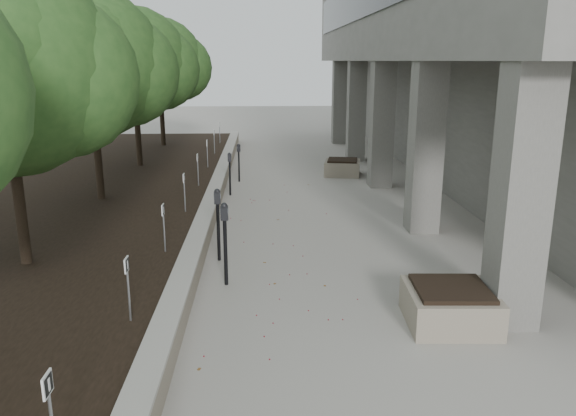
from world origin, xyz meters
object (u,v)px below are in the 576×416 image
object	(u,v)px
crabapple_tree_4	(135,87)
parking_meter_5	(239,163)
crabapple_tree_3	(93,96)
parking_meter_3	(218,225)
planter_front	(450,305)
crabapple_tree_2	(8,114)
parking_meter_2	(225,244)
planter_back	(342,167)
parking_meter_4	(230,174)
crabapple_tree_5	(160,82)

from	to	relation	value
crabapple_tree_4	parking_meter_5	xyz separation A→B (m)	(3.56, -1.09, -2.47)
crabapple_tree_3	parking_meter_3	distance (m)	5.73
crabapple_tree_3	planter_front	distance (m)	10.47
crabapple_tree_2	crabapple_tree_3	size ratio (longest dim) A/B	1.00
parking_meter_2	planter_front	size ratio (longest dim) A/B	1.18
crabapple_tree_2	crabapple_tree_3	bearing A→B (deg)	90.00
crabapple_tree_3	parking_meter_3	world-z (taller)	crabapple_tree_3
planter_back	crabapple_tree_2	bearing A→B (deg)	-126.21
crabapple_tree_3	parking_meter_4	xyz separation A→B (m)	(3.36, 1.91, -2.46)
crabapple_tree_5	parking_meter_2	size ratio (longest dim) A/B	3.48
parking_meter_2	planter_front	xyz separation A→B (m)	(3.59, -1.75, -0.47)
crabapple_tree_4	parking_meter_2	xyz separation A→B (m)	(3.67, -10.25, -2.34)
parking_meter_2	parking_meter_3	distance (m)	1.34
crabapple_tree_2	parking_meter_3	world-z (taller)	crabapple_tree_2
parking_meter_3	parking_meter_4	xyz separation A→B (m)	(-0.08, 5.83, -0.10)
crabapple_tree_5	parking_meter_3	bearing A→B (deg)	-76.11
crabapple_tree_3	planter_back	distance (m)	9.18
crabapple_tree_3	crabapple_tree_5	distance (m)	10.00
parking_meter_2	parking_meter_4	xyz separation A→B (m)	(-0.31, 7.15, -0.12)
crabapple_tree_4	parking_meter_4	distance (m)	5.19
parking_meter_3	planter_back	xyz separation A→B (m)	(3.79, 8.81, -0.47)
planter_front	crabapple_tree_5	bearing A→B (deg)	113.14
crabapple_tree_5	crabapple_tree_3	bearing A→B (deg)	-90.00
crabapple_tree_3	crabapple_tree_5	size ratio (longest dim) A/B	1.00
planter_back	crabapple_tree_4	bearing A→B (deg)	179.10
crabapple_tree_5	parking_meter_4	size ratio (longest dim) A/B	4.11
parking_meter_3	planter_front	size ratio (longest dim) A/B	1.15
crabapple_tree_4	crabapple_tree_2	bearing A→B (deg)	-90.00
crabapple_tree_2	parking_meter_4	world-z (taller)	crabapple_tree_2
crabapple_tree_2	parking_meter_2	xyz separation A→B (m)	(3.67, -0.25, -2.34)
crabapple_tree_5	parking_meter_5	xyz separation A→B (m)	(3.56, -6.09, -2.47)
crabapple_tree_5	parking_meter_2	distance (m)	15.86
crabapple_tree_4	parking_meter_5	size ratio (longest dim) A/B	4.17
parking_meter_5	planter_back	size ratio (longest dim) A/B	1.06
crabapple_tree_2	crabapple_tree_5	distance (m)	15.00
crabapple_tree_3	planter_front	world-z (taller)	crabapple_tree_3
parking_meter_5	planter_front	bearing A→B (deg)	-89.72
crabapple_tree_4	crabapple_tree_5	world-z (taller)	same
crabapple_tree_5	planter_back	xyz separation A→B (m)	(7.24, -5.11, -2.83)
crabapple_tree_4	parking_meter_3	distance (m)	9.85
crabapple_tree_3	parking_meter_5	bearing A→B (deg)	47.66
crabapple_tree_4	parking_meter_2	world-z (taller)	crabapple_tree_4
parking_meter_3	planter_front	distance (m)	4.92
crabapple_tree_4	parking_meter_2	distance (m)	11.13
crabapple_tree_5	parking_meter_2	bearing A→B (deg)	-76.46
crabapple_tree_3	planter_back	size ratio (longest dim) A/B	4.41
crabapple_tree_4	parking_meter_3	bearing A→B (deg)	-68.90
parking_meter_4	parking_meter_2	bearing A→B (deg)	-94.54
planter_front	crabapple_tree_3	bearing A→B (deg)	136.06
crabapple_tree_2	parking_meter_4	xyz separation A→B (m)	(3.36, 6.91, -2.46)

